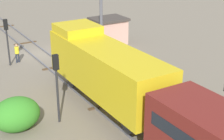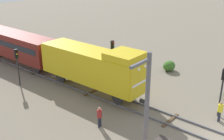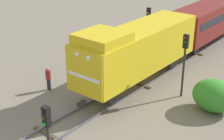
# 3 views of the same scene
# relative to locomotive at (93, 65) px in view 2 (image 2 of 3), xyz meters

# --- Properties ---
(railway_track) EXTENTS (2.40, 99.87, 0.16)m
(railway_track) POSITION_rel_locomotive_xyz_m (0.00, -12.40, -2.70)
(railway_track) COLOR #595960
(railway_track) RESTS_ON ground
(locomotive) EXTENTS (2.90, 11.60, 4.60)m
(locomotive) POSITION_rel_locomotive_xyz_m (0.00, 0.00, 0.00)
(locomotive) COLOR gold
(locomotive) RESTS_ON railway_track
(passenger_car_leading) EXTENTS (2.84, 14.00, 3.66)m
(passenger_car_leading) POSITION_rel_locomotive_xyz_m (0.00, 13.34, -0.25)
(passenger_car_leading) COLOR maroon
(passenger_car_leading) RESTS_ON railway_track
(traffic_signal_near) EXTENTS (0.32, 0.34, 4.10)m
(traffic_signal_near) POSITION_rel_locomotive_xyz_m (3.20, -10.87, 0.08)
(traffic_signal_near) COLOR #262628
(traffic_signal_near) RESTS_ON ground
(traffic_signal_mid) EXTENTS (0.32, 0.34, 4.32)m
(traffic_signal_mid) POSITION_rel_locomotive_xyz_m (3.40, 0.45, 0.23)
(traffic_signal_mid) COLOR #262628
(traffic_signal_mid) RESTS_ON ground
(traffic_signal_far) EXTENTS (0.32, 0.34, 3.82)m
(traffic_signal_far) POSITION_rel_locomotive_xyz_m (-3.60, 6.88, -0.11)
(traffic_signal_far) COLOR #262628
(traffic_signal_far) RESTS_ON ground
(worker_near_track) EXTENTS (0.38, 0.38, 1.70)m
(worker_near_track) POSITION_rel_locomotive_xyz_m (2.40, -11.21, -1.78)
(worker_near_track) COLOR #262B38
(worker_near_track) RESTS_ON ground
(worker_by_signal) EXTENTS (0.38, 0.38, 1.70)m
(worker_by_signal) POSITION_rel_locomotive_xyz_m (-4.20, -4.50, -1.78)
(worker_by_signal) COLOR #262B38
(worker_by_signal) RESTS_ON ground
(catenary_mast) EXTENTS (1.94, 0.28, 7.11)m
(catenary_mast) POSITION_rel_locomotive_xyz_m (-5.07, -9.07, 1.02)
(catenary_mast) COLOR #595960
(catenary_mast) RESTS_ON ground
(bush_mid) EXTENTS (1.61, 1.32, 1.17)m
(bush_mid) POSITION_rel_locomotive_xyz_m (9.62, -2.85, -2.19)
(bush_mid) COLOR #376726
(bush_mid) RESTS_ON ground
(bush_far) EXTENTS (2.77, 2.27, 2.02)m
(bush_far) POSITION_rel_locomotive_xyz_m (5.84, 0.03, -1.77)
(bush_far) COLOR #358526
(bush_far) RESTS_ON ground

